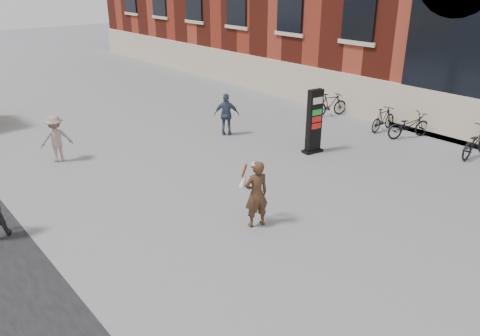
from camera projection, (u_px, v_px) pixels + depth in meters
ground at (250, 209)px, 12.60m from camera, size 100.00×100.00×0.00m
info_pylon at (314, 122)px, 16.20m from camera, size 0.77×0.46×2.26m
woman at (256, 193)px, 11.48m from camera, size 0.77×0.72×1.74m
pedestrian_b at (56, 139)px, 15.55m from camera, size 1.14×0.81×1.60m
pedestrian_c at (227, 115)px, 18.08m from camera, size 0.99×0.95×1.65m
bike_2 at (476, 142)px, 16.10m from camera, size 2.00×0.79×1.03m
bike_4 at (409, 125)px, 17.92m from camera, size 1.96×1.27×0.98m
bike_5 at (383, 119)px, 18.73m from camera, size 1.60×0.52×0.95m
bike_7 at (330, 105)px, 20.65m from camera, size 1.77×0.98×1.03m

